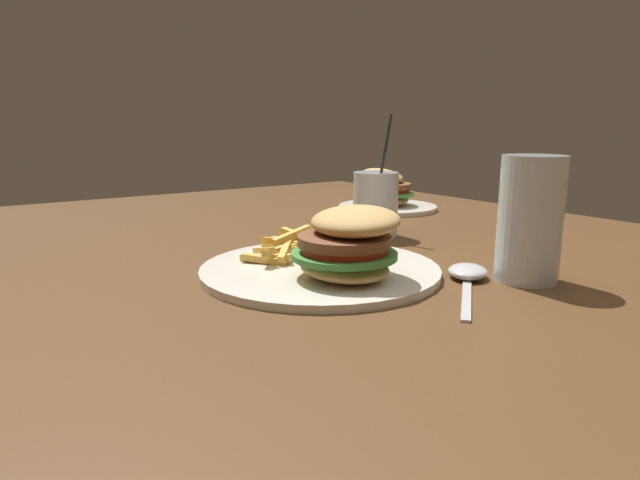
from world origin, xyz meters
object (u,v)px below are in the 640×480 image
meal_plate_near (332,256)px  beer_glass (530,224)px  meal_plate_far (386,195)px  spoon (468,273)px  juice_glass (375,207)px

meal_plate_near → beer_glass: (0.15, 0.19, 0.04)m
meal_plate_near → meal_plate_far: (-0.38, 0.43, 0.00)m
meal_plate_near → spoon: 0.17m
beer_glass → meal_plate_far: beer_glass is taller
juice_glass → spoon: bearing=-16.3°
meal_plate_near → meal_plate_far: bearing=131.3°
beer_glass → meal_plate_far: bearing=155.7°
beer_glass → juice_glass: (-0.31, 0.02, -0.02)m
meal_plate_near → juice_glass: size_ratio=1.50×
meal_plate_near → spoon: (0.10, 0.14, -0.02)m
spoon → meal_plate_near: bearing=103.6°
meal_plate_near → juice_glass: (-0.17, 0.21, 0.02)m
meal_plate_near → spoon: size_ratio=1.85×
beer_glass → spoon: bearing=-127.7°
meal_plate_near → beer_glass: bearing=52.8°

